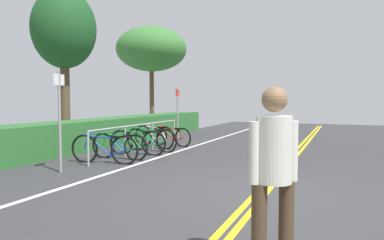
{
  "coord_description": "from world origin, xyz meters",
  "views": [
    {
      "loc": [
        -5.93,
        -1.25,
        1.59
      ],
      "look_at": [
        2.4,
        2.29,
        1.06
      ],
      "focal_mm": 33.41,
      "sensor_mm": 36.0,
      "label": 1
    }
  ],
  "objects_px": {
    "bicycle_1": "(119,146)",
    "sign_post_near": "(59,112)",
    "tree_far_right": "(151,49)",
    "pedestrian": "(274,167)",
    "bicycle_2": "(137,142)",
    "bicycle_3": "(151,140)",
    "bicycle_5": "(171,136)",
    "bicycle_0": "(104,149)",
    "sign_post_far": "(178,109)",
    "bicycle_4": "(154,137)",
    "tree_mid": "(64,30)",
    "bike_rack": "(140,131)"
  },
  "relations": [
    {
      "from": "bicycle_2",
      "to": "sign_post_near",
      "type": "height_order",
      "value": "sign_post_near"
    },
    {
      "from": "bicycle_4",
      "to": "pedestrian",
      "type": "distance_m",
      "value": 8.71
    },
    {
      "from": "bicycle_3",
      "to": "tree_mid",
      "type": "distance_m",
      "value": 4.73
    },
    {
      "from": "bicycle_4",
      "to": "bicycle_0",
      "type": "bearing_deg",
      "value": -175.1
    },
    {
      "from": "bicycle_0",
      "to": "bicycle_1",
      "type": "distance_m",
      "value": 0.68
    },
    {
      "from": "bicycle_0",
      "to": "sign_post_near",
      "type": "relative_size",
      "value": 0.83
    },
    {
      "from": "bicycle_2",
      "to": "bicycle_5",
      "type": "relative_size",
      "value": 1.03
    },
    {
      "from": "bicycle_1",
      "to": "sign_post_near",
      "type": "relative_size",
      "value": 0.8
    },
    {
      "from": "bicycle_2",
      "to": "sign_post_far",
      "type": "height_order",
      "value": "sign_post_far"
    },
    {
      "from": "bike_rack",
      "to": "sign_post_near",
      "type": "distance_m",
      "value": 3.21
    },
    {
      "from": "bicycle_0",
      "to": "sign_post_far",
      "type": "relative_size",
      "value": 0.91
    },
    {
      "from": "bicycle_3",
      "to": "tree_far_right",
      "type": "bearing_deg",
      "value": 29.19
    },
    {
      "from": "bicycle_3",
      "to": "bicycle_5",
      "type": "height_order",
      "value": "bicycle_3"
    },
    {
      "from": "bicycle_2",
      "to": "bicycle_4",
      "type": "bearing_deg",
      "value": 10.92
    },
    {
      "from": "bicycle_1",
      "to": "sign_post_far",
      "type": "distance_m",
      "value": 4.12
    },
    {
      "from": "sign_post_near",
      "to": "bike_rack",
      "type": "bearing_deg",
      "value": -1.73
    },
    {
      "from": "tree_far_right",
      "to": "pedestrian",
      "type": "bearing_deg",
      "value": -146.23
    },
    {
      "from": "bicycle_3",
      "to": "bicycle_2",
      "type": "bearing_deg",
      "value": 179.9
    },
    {
      "from": "bicycle_1",
      "to": "bicycle_5",
      "type": "relative_size",
      "value": 1.05
    },
    {
      "from": "bicycle_1",
      "to": "bicycle_3",
      "type": "distance_m",
      "value": 1.61
    },
    {
      "from": "bicycle_0",
      "to": "tree_far_right",
      "type": "distance_m",
      "value": 9.11
    },
    {
      "from": "tree_mid",
      "to": "tree_far_right",
      "type": "relative_size",
      "value": 1.04
    },
    {
      "from": "bike_rack",
      "to": "tree_mid",
      "type": "relative_size",
      "value": 0.9
    },
    {
      "from": "bicycle_5",
      "to": "bicycle_0",
      "type": "bearing_deg",
      "value": 179.64
    },
    {
      "from": "sign_post_near",
      "to": "bicycle_1",
      "type": "bearing_deg",
      "value": -5.13
    },
    {
      "from": "bicycle_1",
      "to": "sign_post_near",
      "type": "distance_m",
      "value": 2.19
    },
    {
      "from": "bicycle_2",
      "to": "sign_post_near",
      "type": "xyz_separation_m",
      "value": [
        -2.77,
        0.24,
        0.97
      ]
    },
    {
      "from": "bicycle_4",
      "to": "bicycle_5",
      "type": "height_order",
      "value": "bicycle_4"
    },
    {
      "from": "bicycle_2",
      "to": "sign_post_near",
      "type": "relative_size",
      "value": 0.79
    },
    {
      "from": "bike_rack",
      "to": "bicycle_5",
      "type": "bearing_deg",
      "value": -4.15
    },
    {
      "from": "bicycle_0",
      "to": "bicycle_1",
      "type": "relative_size",
      "value": 1.04
    },
    {
      "from": "bicycle_4",
      "to": "tree_far_right",
      "type": "xyz_separation_m",
      "value": [
        4.82,
        2.79,
        3.59
      ]
    },
    {
      "from": "sign_post_near",
      "to": "tree_mid",
      "type": "xyz_separation_m",
      "value": [
        3.38,
        2.93,
        2.54
      ]
    },
    {
      "from": "bicycle_1",
      "to": "bicycle_2",
      "type": "xyz_separation_m",
      "value": [
        0.81,
        -0.06,
        0.01
      ]
    },
    {
      "from": "bicycle_5",
      "to": "tree_mid",
      "type": "relative_size",
      "value": 0.32
    },
    {
      "from": "bicycle_1",
      "to": "tree_far_right",
      "type": "relative_size",
      "value": 0.35
    },
    {
      "from": "bicycle_3",
      "to": "sign_post_near",
      "type": "bearing_deg",
      "value": 176.2
    },
    {
      "from": "tree_mid",
      "to": "tree_far_right",
      "type": "bearing_deg",
      "value": -0.84
    },
    {
      "from": "sign_post_near",
      "to": "pedestrian",
      "type": "bearing_deg",
      "value": -118.58
    },
    {
      "from": "bicycle_4",
      "to": "bicycle_5",
      "type": "relative_size",
      "value": 1.02
    },
    {
      "from": "pedestrian",
      "to": "bicycle_1",
      "type": "bearing_deg",
      "value": 46.06
    },
    {
      "from": "bicycle_4",
      "to": "tree_mid",
      "type": "bearing_deg",
      "value": 106.93
    },
    {
      "from": "bicycle_4",
      "to": "sign_post_near",
      "type": "distance_m",
      "value": 4.36
    },
    {
      "from": "sign_post_near",
      "to": "tree_mid",
      "type": "height_order",
      "value": "tree_mid"
    },
    {
      "from": "bicycle_3",
      "to": "tree_mid",
      "type": "xyz_separation_m",
      "value": [
        -0.18,
        3.16,
        3.51
      ]
    },
    {
      "from": "tree_far_right",
      "to": "tree_mid",
      "type": "bearing_deg",
      "value": 179.16
    },
    {
      "from": "sign_post_far",
      "to": "sign_post_near",
      "type": "bearing_deg",
      "value": -179.92
    },
    {
      "from": "bike_rack",
      "to": "bicycle_4",
      "type": "height_order",
      "value": "bike_rack"
    },
    {
      "from": "bike_rack",
      "to": "tree_far_right",
      "type": "relative_size",
      "value": 0.94
    },
    {
      "from": "bicycle_2",
      "to": "tree_mid",
      "type": "xyz_separation_m",
      "value": [
        0.61,
        3.16,
        3.5
      ]
    }
  ]
}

